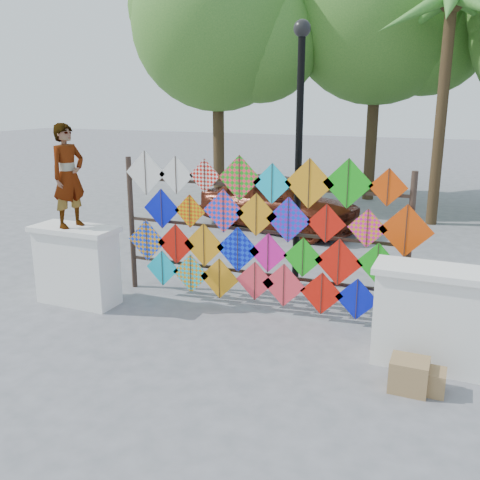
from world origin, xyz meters
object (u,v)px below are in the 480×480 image
(kite_rack, at_px, (259,234))
(sedan, at_px, (278,201))
(lamppost, at_px, (299,133))
(vendor_woman, at_px, (68,176))

(kite_rack, height_order, sedan, kite_rack)
(kite_rack, height_order, lamppost, lamppost)
(kite_rack, height_order, vendor_woman, vendor_woman)
(vendor_woman, bearing_deg, lamppost, -42.35)
(sedan, bearing_deg, lamppost, -142.03)
(sedan, xyz_separation_m, lamppost, (1.66, -3.84, 1.97))
(vendor_woman, distance_m, lamppost, 3.79)
(kite_rack, bearing_deg, sedan, 105.67)
(kite_rack, distance_m, vendor_woman, 3.08)
(vendor_woman, height_order, lamppost, lamppost)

